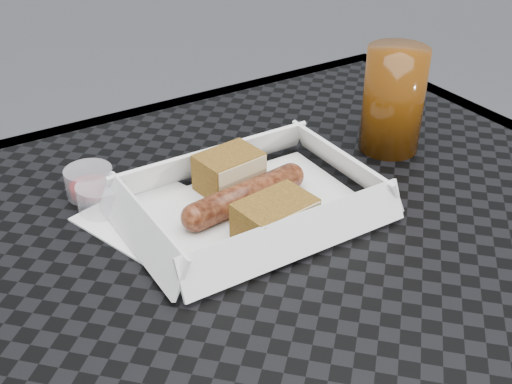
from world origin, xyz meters
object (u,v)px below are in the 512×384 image
(patio_table, at_px, (308,326))
(bratwurst, at_px, (245,196))
(food_tray, at_px, (251,211))
(drink_glass, at_px, (393,100))

(patio_table, xyz_separation_m, bratwurst, (-0.00, 0.11, 0.09))
(patio_table, relative_size, food_tray, 3.64)
(drink_glass, bearing_deg, bratwurst, -172.88)
(drink_glass, bearing_deg, patio_table, -147.65)
(bratwurst, height_order, drink_glass, drink_glass)
(food_tray, xyz_separation_m, drink_glass, (0.21, 0.03, 0.06))
(bratwurst, bearing_deg, food_tray, -65.94)
(patio_table, bearing_deg, drink_glass, 32.35)
(bratwurst, xyz_separation_m, drink_glass, (0.22, 0.03, 0.04))
(food_tray, relative_size, drink_glass, 1.79)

